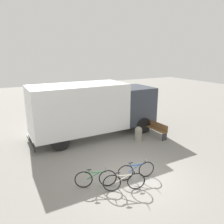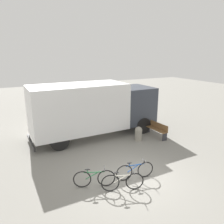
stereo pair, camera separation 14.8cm
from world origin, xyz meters
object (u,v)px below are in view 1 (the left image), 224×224
(bicycle_near, at_px, (96,178))
(bollard_near_bench, at_px, (138,133))
(bicycle_middle, at_px, (124,182))
(park_bench, at_px, (156,129))
(bicycle_far, at_px, (136,171))
(delivery_truck, at_px, (93,107))

(bicycle_near, bearing_deg, bollard_near_bench, 58.98)
(bicycle_middle, height_order, bollard_near_bench, bollard_near_bench)
(bollard_near_bench, bearing_deg, park_bench, 0.16)
(bicycle_middle, xyz_separation_m, bollard_near_bench, (3.42, 3.95, 0.08))
(bicycle_far, xyz_separation_m, bollard_near_bench, (2.55, 3.49, 0.08))
(park_bench, relative_size, bicycle_near, 1.11)
(delivery_truck, distance_m, park_bench, 4.26)
(bollard_near_bench, bearing_deg, bicycle_near, -143.15)
(delivery_truck, height_order, bollard_near_bench, delivery_truck)
(park_bench, xyz_separation_m, bicycle_near, (-5.71, -3.22, -0.12))
(bicycle_near, distance_m, bicycle_far, 1.77)
(delivery_truck, relative_size, park_bench, 4.64)
(bicycle_near, bearing_deg, park_bench, 51.60)
(delivery_truck, relative_size, bicycle_near, 5.15)
(bicycle_near, height_order, bicycle_far, same)
(bicycle_middle, relative_size, bicycle_far, 0.96)
(bicycle_middle, xyz_separation_m, bicycle_far, (0.87, 0.46, 0.00))
(bicycle_middle, bearing_deg, delivery_truck, 97.61)
(delivery_truck, height_order, bicycle_near, delivery_truck)
(park_bench, distance_m, bicycle_near, 6.55)
(bicycle_far, bearing_deg, bicycle_near, -177.70)
(park_bench, bearing_deg, bicycle_near, 116.32)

